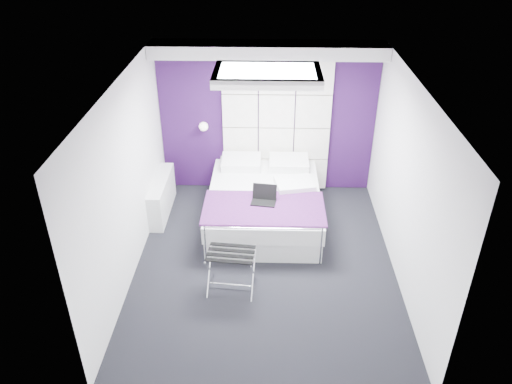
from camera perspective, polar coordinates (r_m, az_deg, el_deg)
floor at (r=7.13m, az=1.02°, el=-8.17°), size 4.40×4.40×0.00m
ceiling at (r=5.87m, az=1.26°, el=12.04°), size 4.40×4.40×0.00m
wall_back at (r=8.38m, az=1.31°, el=8.40°), size 3.60×0.00×3.60m
wall_left at (r=6.66m, az=-14.56°, el=1.13°), size 0.00×4.40×4.40m
wall_right at (r=6.64m, az=16.85°, el=0.68°), size 0.00×4.40×4.40m
accent_wall at (r=8.38m, az=1.31°, el=8.37°), size 3.58×0.02×2.58m
soffit at (r=7.77m, az=1.40°, el=15.92°), size 3.58×0.50×0.20m
headboard at (r=8.38m, az=2.33°, el=7.41°), size 1.80×0.08×2.30m
skylight at (r=6.45m, az=1.31°, el=13.31°), size 1.36×0.86×0.12m
wall_lamp at (r=8.36m, az=-5.99°, el=7.57°), size 0.15×0.15×0.15m
radiator at (r=8.21m, az=-10.71°, el=-0.48°), size 0.22×1.20×0.60m
bed at (r=7.83m, az=0.94°, el=-1.41°), size 1.76×2.13×0.75m
nightstand at (r=8.54m, az=-2.54°, el=3.50°), size 0.47×0.37×0.05m
luggage_rack at (r=6.55m, az=-2.84°, el=-8.99°), size 0.60×0.44×0.59m
laptop at (r=7.34m, az=0.88°, el=-0.62°), size 0.36×0.25×0.26m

